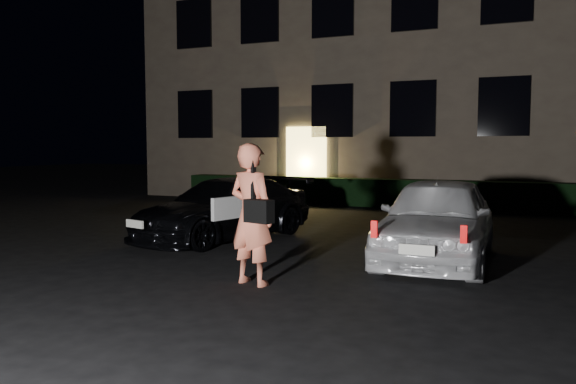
% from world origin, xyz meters
% --- Properties ---
extents(ground, '(80.00, 80.00, 0.00)m').
position_xyz_m(ground, '(0.00, 0.00, 0.00)').
color(ground, black).
rests_on(ground, ground).
extents(building, '(20.00, 8.11, 12.00)m').
position_xyz_m(building, '(-0.00, 14.99, 6.00)').
color(building, brown).
rests_on(building, ground).
extents(hedge, '(15.00, 0.70, 0.85)m').
position_xyz_m(hedge, '(0.00, 10.50, 0.42)').
color(hedge, black).
rests_on(hedge, ground).
extents(sedan, '(2.75, 4.48, 1.21)m').
position_xyz_m(sedan, '(-2.31, 3.34, 0.61)').
color(sedan, black).
rests_on(sedan, ground).
extents(hatch, '(1.68, 4.07, 1.38)m').
position_xyz_m(hatch, '(1.97, 2.75, 0.69)').
color(hatch, silver).
rests_on(hatch, ground).
extents(man, '(0.80, 0.62, 1.90)m').
position_xyz_m(man, '(-0.09, 0.18, 0.95)').
color(man, '#FF7F5D').
rests_on(man, ground).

